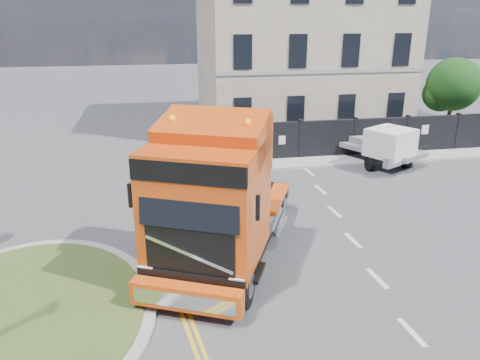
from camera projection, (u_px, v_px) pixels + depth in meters
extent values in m
plane|color=#424244|center=(265.00, 242.00, 15.59)|extent=(120.00, 120.00, 0.00)
cylinder|color=gray|center=(18.00, 319.00, 11.58)|extent=(6.80, 6.80, 0.12)
cylinder|color=#31441B|center=(18.00, 316.00, 11.55)|extent=(6.20, 6.20, 0.05)
cube|color=black|center=(336.00, 139.00, 24.63)|extent=(18.00, 0.25, 2.00)
cube|color=silver|center=(480.00, 132.00, 26.09)|extent=(2.60, 0.12, 2.00)
cube|color=#C4B19B|center=(298.00, 42.00, 30.07)|extent=(12.00, 10.00, 11.00)
cylinder|color=#382619|center=(449.00, 117.00, 28.80)|extent=(0.24, 0.24, 2.40)
sphere|color=#113813|center=(454.00, 84.00, 28.13)|extent=(3.20, 3.20, 3.20)
sphere|color=#113813|center=(441.00, 94.00, 28.62)|extent=(2.20, 2.20, 2.20)
cube|color=gray|center=(342.00, 161.00, 24.11)|extent=(20.00, 1.60, 0.12)
cube|color=black|center=(228.00, 224.00, 14.90)|extent=(5.56, 7.72, 0.52)
cube|color=#DC4B0F|center=(208.00, 201.00, 12.53)|extent=(3.84, 3.90, 3.21)
cube|color=#DC4B0F|center=(220.00, 142.00, 13.19)|extent=(3.03, 2.13, 1.60)
cube|color=black|center=(188.00, 205.00, 11.04)|extent=(2.32, 1.11, 1.20)
cube|color=#DC4B0F|center=(187.00, 297.00, 11.47)|extent=(2.77, 1.56, 0.63)
cylinder|color=black|center=(155.00, 273.00, 12.60)|extent=(0.83, 1.23, 1.19)
cylinder|color=gray|center=(155.00, 273.00, 12.60)|extent=(0.64, 0.76, 0.65)
cylinder|color=black|center=(244.00, 285.00, 12.03)|extent=(0.83, 1.23, 1.19)
cylinder|color=gray|center=(244.00, 285.00, 12.03)|extent=(0.64, 0.76, 0.65)
cylinder|color=black|center=(203.00, 214.00, 16.32)|extent=(0.83, 1.23, 1.19)
cylinder|color=gray|center=(203.00, 214.00, 16.32)|extent=(0.64, 0.76, 0.65)
cylinder|color=black|center=(273.00, 221.00, 15.75)|extent=(0.83, 1.23, 1.19)
cylinder|color=gray|center=(273.00, 221.00, 15.75)|extent=(0.64, 0.76, 0.65)
cylinder|color=black|center=(214.00, 200.00, 17.57)|extent=(0.83, 1.23, 1.19)
cylinder|color=gray|center=(214.00, 200.00, 17.57)|extent=(0.64, 0.76, 0.65)
cylinder|color=black|center=(279.00, 206.00, 17.00)|extent=(0.83, 1.23, 1.19)
cylinder|color=gray|center=(279.00, 206.00, 17.00)|extent=(0.64, 0.76, 0.65)
cube|color=slate|center=(375.00, 147.00, 24.09)|extent=(4.04, 5.18, 0.25)
cube|color=silver|center=(390.00, 142.00, 22.47)|extent=(2.56, 2.53, 1.32)
cylinder|color=black|center=(370.00, 164.00, 22.64)|extent=(0.25, 0.71, 0.71)
cylinder|color=black|center=(406.00, 161.00, 22.97)|extent=(0.25, 0.71, 0.71)
cylinder|color=black|center=(345.00, 147.00, 25.45)|extent=(0.25, 0.71, 0.71)
cylinder|color=black|center=(378.00, 145.00, 25.78)|extent=(0.25, 0.71, 0.71)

